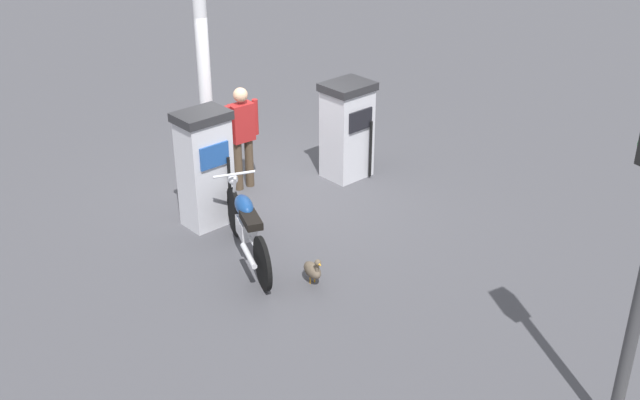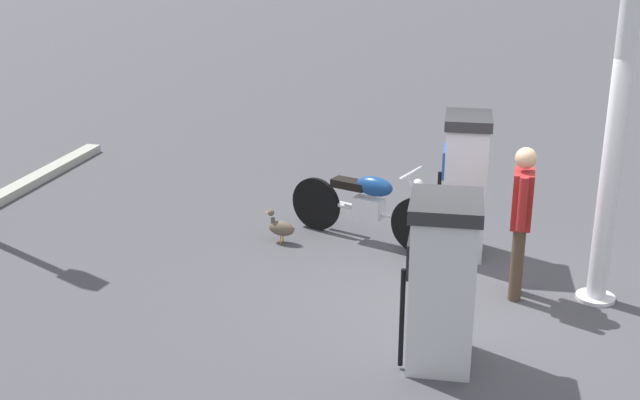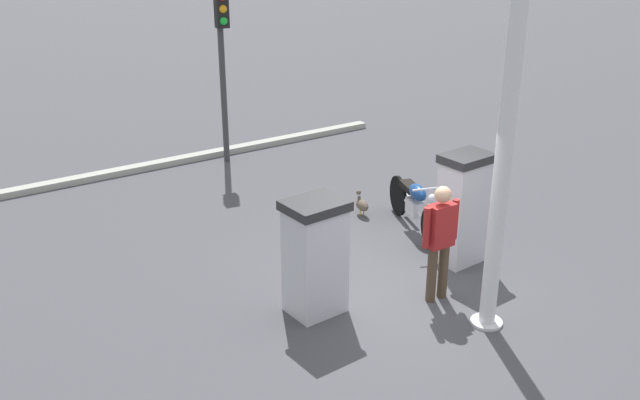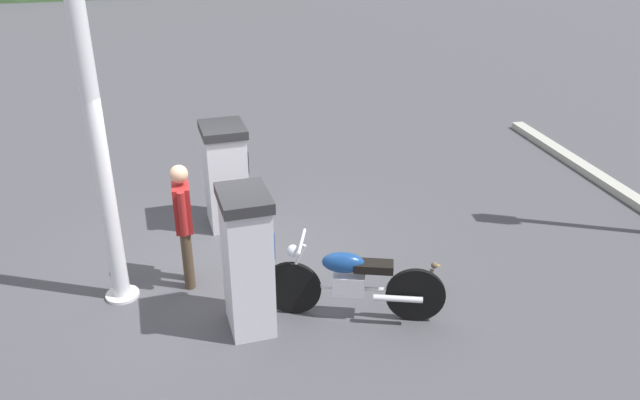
% 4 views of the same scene
% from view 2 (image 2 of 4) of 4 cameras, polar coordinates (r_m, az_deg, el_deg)
% --- Properties ---
extents(ground_plane, '(120.00, 120.00, 0.00)m').
position_cam_2_polar(ground_plane, '(8.68, 10.20, -6.90)').
color(ground_plane, '#424247').
extents(fuel_pump_near, '(0.58, 0.74, 1.66)m').
position_cam_2_polar(fuel_pump_near, '(9.55, 10.01, 1.05)').
color(fuel_pump_near, silver).
rests_on(fuel_pump_near, ground).
extents(fuel_pump_far, '(0.66, 0.77, 1.54)m').
position_cam_2_polar(fuel_pump_far, '(7.21, 8.48, -5.59)').
color(fuel_pump_far, silver).
rests_on(fuel_pump_far, ground).
extents(motorcycle_near_pump, '(2.00, 0.86, 0.98)m').
position_cam_2_polar(motorcycle_near_pump, '(9.89, 3.33, -0.23)').
color(motorcycle_near_pump, black).
rests_on(motorcycle_near_pump, ground).
extents(attendant_person, '(0.22, 0.57, 1.61)m').
position_cam_2_polar(attendant_person, '(8.54, 13.81, -0.91)').
color(attendant_person, '#473828').
rests_on(attendant_person, ground).
extents(wandering_duck, '(0.41, 0.21, 0.41)m').
position_cam_2_polar(wandering_duck, '(9.94, -2.73, -1.91)').
color(wandering_duck, brown).
rests_on(wandering_duck, ground).
extents(canopy_support_pole, '(0.40, 0.40, 4.33)m').
position_cam_2_polar(canopy_support_pole, '(8.39, 20.09, 6.44)').
color(canopy_support_pole, silver).
rests_on(canopy_support_pole, ground).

